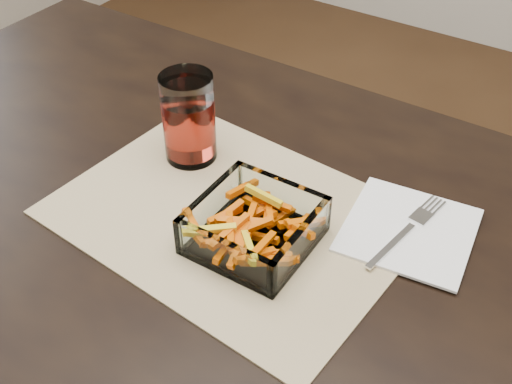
# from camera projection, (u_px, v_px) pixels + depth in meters

# --- Properties ---
(dining_table) EXTENTS (1.60, 0.90, 0.75)m
(dining_table) POSITION_uv_depth(u_px,v_px,m) (271.00, 322.00, 0.83)
(dining_table) COLOR black
(dining_table) RESTS_ON ground
(placemat) EXTENTS (0.47, 0.36, 0.00)m
(placemat) POSITION_uv_depth(u_px,v_px,m) (232.00, 216.00, 0.85)
(placemat) COLOR tan
(placemat) RESTS_ON dining_table
(glass_bowl) EXTENTS (0.14, 0.14, 0.06)m
(glass_bowl) POSITION_uv_depth(u_px,v_px,m) (254.00, 228.00, 0.80)
(glass_bowl) COLOR white
(glass_bowl) RESTS_ON placemat
(tumbler) EXTENTS (0.08, 0.08, 0.13)m
(tumbler) POSITION_uv_depth(u_px,v_px,m) (189.00, 121.00, 0.91)
(tumbler) COLOR white
(tumbler) RESTS_ON placemat
(napkin) EXTENTS (0.18, 0.18, 0.00)m
(napkin) POSITION_uv_depth(u_px,v_px,m) (409.00, 230.00, 0.82)
(napkin) COLOR white
(napkin) RESTS_ON placemat
(fork) EXTENTS (0.04, 0.17, 0.00)m
(fork) POSITION_uv_depth(u_px,v_px,m) (408.00, 229.00, 0.82)
(fork) COLOR silver
(fork) RESTS_ON napkin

